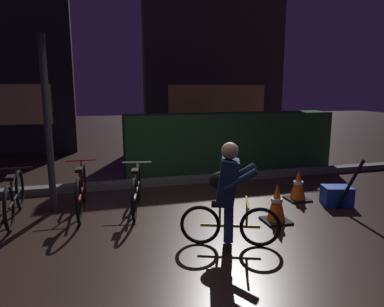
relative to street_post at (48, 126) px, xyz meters
name	(u,v)px	position (x,y,z in m)	size (l,w,h in m)	color
ground_plane	(189,228)	(1.83, -1.20, -1.30)	(40.00, 40.00, 0.00)	black
sidewalk_curb	(160,182)	(1.83, 1.00, -1.24)	(12.00, 0.24, 0.12)	#56544F
hedge_row	(230,141)	(3.63, 1.90, -0.66)	(4.80, 0.70, 1.29)	#214723
storefront_right	(215,70)	(4.66, 6.00, 1.15)	(4.86, 0.54, 4.94)	#383330
street_post	(48,126)	(0.00, 0.00, 0.00)	(0.10, 0.10, 2.60)	#2D2D33
parked_bike_left_mid	(15,197)	(-0.49, -0.21, -0.98)	(0.46, 1.52, 0.70)	black
parked_bike_center_left	(81,190)	(0.42, -0.15, -0.96)	(0.46, 1.63, 0.75)	black
parked_bike_center_right	(136,189)	(1.23, -0.27, -0.98)	(0.46, 1.51, 0.70)	black
traffic_cone_near	(277,204)	(3.06, -1.30, -1.04)	(0.36, 0.36, 0.55)	black
traffic_cone_far	(298,186)	(3.88, -0.52, -1.05)	(0.36, 0.36, 0.52)	black
blue_crate	(337,196)	(4.36, -0.90, -1.15)	(0.44, 0.32, 0.30)	#193DB7
cyclist	(228,194)	(2.14, -1.79, -0.67)	(1.13, 0.64, 1.25)	black
closed_umbrella	(350,184)	(4.38, -1.15, -0.90)	(0.05, 0.05, 0.85)	black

